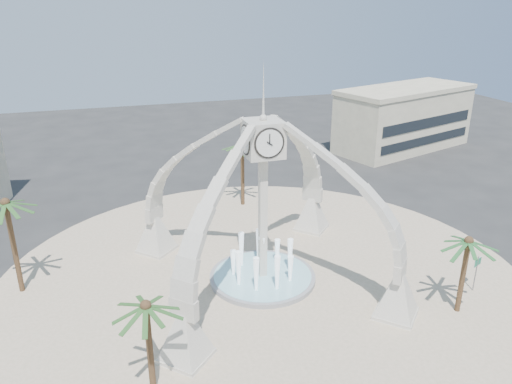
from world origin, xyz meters
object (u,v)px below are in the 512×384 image
object	(u,v)px
palm_south	(146,307)
street_sign	(477,267)
palm_north	(242,145)
clock_tower	(263,200)
fountain	(262,276)
palm_east	(469,242)
palm_west	(5,204)

from	to	relation	value
palm_south	street_sign	xyz separation A→B (m)	(23.40, 3.12, -3.41)
palm_north	street_sign	distance (m)	24.07
clock_tower	palm_north	size ratio (longest dim) A/B	2.47
fountain	palm_north	xyz separation A→B (m)	(2.67, 14.59, 6.10)
clock_tower	palm_north	xyz separation A→B (m)	(2.67, 14.59, -0.11)
palm_north	street_sign	size ratio (longest dim) A/B	2.57
palm_east	palm_north	distance (m)	24.14
clock_tower	fountain	xyz separation A→B (m)	(0.00, 0.00, -6.20)
clock_tower	palm_south	world-z (taller)	clock_tower
palm_north	fountain	bearing A→B (deg)	-100.38
palm_south	clock_tower	bearing A→B (deg)	44.93
clock_tower	street_sign	xyz separation A→B (m)	(14.14, -6.11, -4.47)
fountain	palm_south	bearing A→B (deg)	-135.07
fountain	palm_east	world-z (taller)	palm_east
palm_west	clock_tower	bearing A→B (deg)	-12.31
fountain	palm_west	distance (m)	18.80
fountain	clock_tower	bearing A→B (deg)	-90.00
palm_north	palm_south	distance (m)	26.66
palm_west	palm_north	xyz separation A→B (m)	(19.87, 10.84, -0.49)
street_sign	palm_north	bearing A→B (deg)	95.30
palm_north	street_sign	world-z (taller)	palm_north
palm_south	street_sign	bearing A→B (deg)	7.59
palm_west	palm_south	world-z (taller)	palm_west
clock_tower	palm_north	world-z (taller)	clock_tower
palm_west	fountain	bearing A→B (deg)	-12.31
clock_tower	fountain	distance (m)	6.20
palm_east	palm_south	size ratio (longest dim) A/B	0.98
palm_west	palm_south	distance (m)	15.29
fountain	palm_west	size ratio (longest dim) A/B	1.03
palm_east	palm_north	size ratio (longest dim) A/B	0.84
palm_east	palm_west	xyz separation A→B (m)	(-28.59, 11.64, 1.60)
clock_tower	street_sign	size ratio (longest dim) A/B	6.35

